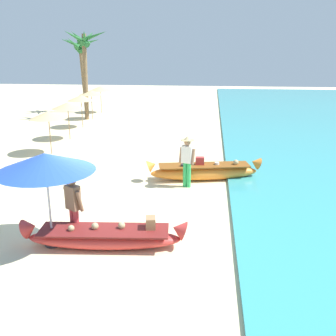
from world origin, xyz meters
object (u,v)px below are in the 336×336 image
object	(u,v)px
boat_red_foreground	(105,237)
boat_orange_midground	(204,171)
person_tourist_customer	(73,204)
palm_tree_tall_inland	(81,51)
patio_umbrella_large	(45,163)
person_vendor_hatted	(187,158)
palm_tree_leaning_seaward	(85,49)

from	to	relation	value
boat_red_foreground	boat_orange_midground	size ratio (longest dim) A/B	0.96
person_tourist_customer	boat_red_foreground	bearing A→B (deg)	-23.00
boat_red_foreground	palm_tree_tall_inland	xyz separation A→B (m)	(-6.88, 19.80, 4.10)
boat_red_foreground	person_tourist_customer	xyz separation A→B (m)	(-0.86, 0.36, 0.65)
boat_red_foreground	person_tourist_customer	size ratio (longest dim) A/B	2.46
person_tourist_customer	patio_umbrella_large	distance (m)	1.31
boat_red_foreground	patio_umbrella_large	world-z (taller)	patio_umbrella_large
boat_red_foreground	boat_orange_midground	xyz separation A→B (m)	(2.24, 5.25, 0.05)
boat_orange_midground	person_vendor_hatted	bearing A→B (deg)	-124.80
palm_tree_leaning_seaward	person_tourist_customer	bearing A→B (deg)	-73.80
boat_orange_midground	palm_tree_leaning_seaward	world-z (taller)	palm_tree_leaning_seaward
palm_tree_tall_inland	palm_tree_leaning_seaward	world-z (taller)	palm_tree_leaning_seaward
boat_red_foreground	palm_tree_leaning_seaward	world-z (taller)	palm_tree_leaning_seaward
boat_red_foreground	patio_umbrella_large	xyz separation A→B (m)	(-1.28, -0.06, 1.82)
person_vendor_hatted	patio_umbrella_large	xyz separation A→B (m)	(-2.95, -4.49, 1.05)
palm_tree_tall_inland	patio_umbrella_large	bearing A→B (deg)	-74.25
person_vendor_hatted	palm_tree_leaning_seaward	world-z (taller)	palm_tree_leaning_seaward
palm_tree_leaning_seaward	boat_red_foreground	bearing A→B (deg)	-71.47
boat_orange_midground	palm_tree_leaning_seaward	xyz separation A→B (m)	(-7.90, 11.66, 4.18)
boat_red_foreground	palm_tree_tall_inland	distance (m)	21.36
boat_red_foreground	palm_tree_leaning_seaward	bearing A→B (deg)	108.53
person_tourist_customer	patio_umbrella_large	world-z (taller)	patio_umbrella_large
boat_orange_midground	palm_tree_tall_inland	size ratio (longest dim) A/B	0.78
boat_orange_midground	person_vendor_hatted	distance (m)	1.23
patio_umbrella_large	palm_tree_tall_inland	distance (m)	20.77
boat_red_foreground	boat_orange_midground	distance (m)	5.71
boat_orange_midground	palm_tree_tall_inland	bearing A→B (deg)	122.08
person_vendor_hatted	palm_tree_tall_inland	world-z (taller)	palm_tree_tall_inland
boat_orange_midground	person_vendor_hatted	size ratio (longest dim) A/B	2.35
boat_red_foreground	person_vendor_hatted	bearing A→B (deg)	69.33
boat_orange_midground	person_tourist_customer	world-z (taller)	person_tourist_customer
boat_red_foreground	person_vendor_hatted	size ratio (longest dim) A/B	2.25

